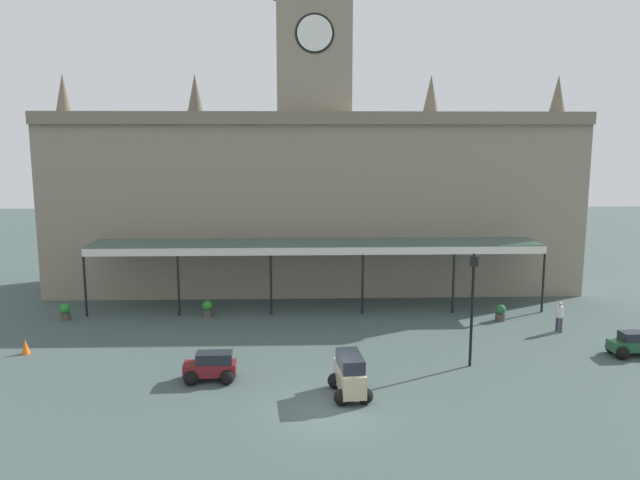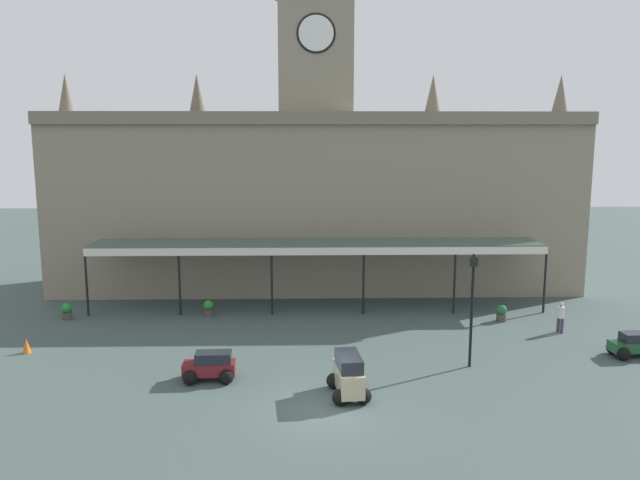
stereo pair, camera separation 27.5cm
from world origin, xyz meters
name	(u,v)px [view 2 (the right image)]	position (x,y,z in m)	size (l,w,h in m)	color
ground_plane	(325,409)	(0.00, 0.00, 0.00)	(140.00, 140.00, 0.00)	#40504E
station_building	(316,191)	(0.00, 20.22, 6.76)	(35.41, 7.17, 20.84)	gray
entrance_canopy	(317,245)	(0.00, 14.41, 3.97)	(27.31, 3.26, 4.12)	#38564C
car_maroon_estate	(210,368)	(-4.88, 3.04, 0.56)	(2.28, 1.60, 1.27)	maroon
car_green_sedan	(632,347)	(14.95, 5.51, 0.50)	(2.11, 1.61, 1.19)	#1E512D
car_beige_van	(348,377)	(1.01, 1.26, 0.81)	(1.75, 2.48, 1.77)	tan
pedestrian_beside_cars	(561,316)	(13.02, 9.28, 0.91)	(0.34, 0.35, 1.67)	#3F384C
victorian_lamppost	(472,298)	(6.82, 4.40, 3.26)	(0.30, 0.30, 5.29)	black
traffic_cone	(27,346)	(-14.39, 6.73, 0.37)	(0.40, 0.40, 0.75)	orange
planter_by_canopy	(67,311)	(-14.57, 12.48, 0.49)	(0.60, 0.60, 0.96)	#47423D
planter_forecourt_centre	(501,313)	(10.51, 11.48, 0.49)	(0.60, 0.60, 0.96)	#47423D
planter_near_kerb	(209,308)	(-6.45, 12.87, 0.49)	(0.60, 0.60, 0.96)	#47423D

